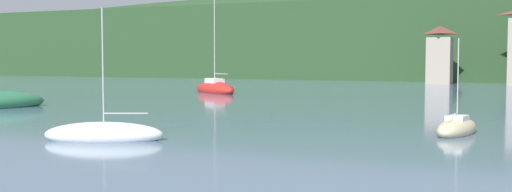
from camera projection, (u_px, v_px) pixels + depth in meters
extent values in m
cube|color=#264223|center=(461.00, 42.00, 108.77)|extent=(352.00, 43.42, 12.90)
ellipsoid|color=#264223|center=(310.00, 54.00, 132.16)|extent=(246.40, 30.39, 26.33)
cube|color=gray|center=(440.00, 61.00, 83.67)|extent=(3.19, 3.76, 6.39)
pyramid|color=brown|center=(440.00, 30.00, 83.41)|extent=(3.35, 3.95, 1.12)
ellipsoid|color=white|center=(104.00, 135.00, 25.91)|extent=(5.27, 3.41, 1.09)
cylinder|color=#B7B7BC|center=(103.00, 68.00, 25.74)|extent=(0.06, 0.06, 5.09)
cylinder|color=#ADADB2|center=(126.00, 113.00, 25.84)|extent=(1.76, 0.81, 0.06)
ellipsoid|color=#CCBC8E|center=(457.00, 129.00, 28.06)|extent=(2.10, 4.25, 1.02)
cylinder|color=#B7B7BC|center=(458.00, 81.00, 27.92)|extent=(0.05, 0.05, 3.92)
cylinder|color=#ADADB2|center=(452.00, 114.00, 27.39)|extent=(0.32, 1.50, 0.04)
cube|color=silver|center=(457.00, 119.00, 28.03)|extent=(1.01, 1.21, 0.36)
ellipsoid|color=red|center=(215.00, 89.00, 61.86)|extent=(7.24, 5.97, 1.63)
cylinder|color=#B7B7BC|center=(214.00, 37.00, 61.54)|extent=(0.09, 0.09, 9.64)
cylinder|color=#ADADB2|center=(221.00, 74.00, 60.55)|extent=(2.36, 1.70, 0.08)
cube|color=silver|center=(215.00, 82.00, 61.81)|extent=(2.43, 2.24, 0.67)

